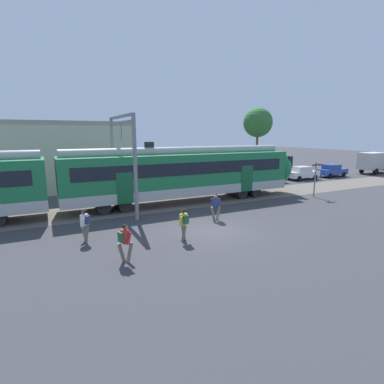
% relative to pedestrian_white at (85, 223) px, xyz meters
% --- Properties ---
extents(ground_plane, '(160.00, 160.00, 0.00)m').
position_rel_pedestrian_white_xyz_m(ground_plane, '(6.61, -1.24, -0.99)').
color(ground_plane, '#38383D').
extents(track_bed, '(80.00, 4.40, 0.01)m').
position_rel_pedestrian_white_xyz_m(track_bed, '(-2.94, 5.91, -0.98)').
color(track_bed, '#605951').
rests_on(track_bed, ground).
extents(pedestrian_white, '(0.51, 0.67, 1.67)m').
position_rel_pedestrian_white_xyz_m(pedestrian_white, '(0.00, 0.00, 0.00)').
color(pedestrian_white, '#6B6051').
rests_on(pedestrian_white, ground).
extents(pedestrian_red, '(0.69, 0.54, 1.67)m').
position_rel_pedestrian_white_xyz_m(pedestrian_red, '(1.16, -3.26, 0.00)').
color(pedestrian_red, '#6B6051').
rests_on(pedestrian_red, ground).
extents(pedestrian_yellow, '(0.54, 0.69, 1.67)m').
position_rel_pedestrian_white_xyz_m(pedestrian_yellow, '(4.42, -2.05, 0.00)').
color(pedestrian_yellow, '#6B6051').
rests_on(pedestrian_yellow, ground).
extents(pedestrian_navy, '(0.68, 0.54, 1.67)m').
position_rel_pedestrian_white_xyz_m(pedestrian_navy, '(7.79, 0.48, 0.00)').
color(pedestrian_navy, '#6B6051').
rests_on(pedestrian_navy, ground).
extents(parked_car_red, '(4.04, 1.84, 1.54)m').
position_rel_pedestrian_white_xyz_m(parked_car_red, '(20.11, 10.18, -0.21)').
color(parked_car_red, '#B22323').
rests_on(parked_car_red, ground).
extents(parked_car_white, '(4.02, 1.80, 1.54)m').
position_rel_pedestrian_white_xyz_m(parked_car_white, '(25.44, 10.40, -0.21)').
color(parked_car_white, silver).
rests_on(parked_car_white, ground).
extents(parked_car_blue, '(4.01, 1.77, 1.54)m').
position_rel_pedestrian_white_xyz_m(parked_car_blue, '(30.58, 10.53, -0.21)').
color(parked_car_blue, '#284799').
rests_on(parked_car_blue, ground).
extents(box_truck, '(5.34, 2.32, 2.82)m').
position_rel_pedestrian_white_xyz_m(box_truck, '(38.37, 10.12, 0.58)').
color(box_truck, beige).
rests_on(box_truck, ground).
extents(catenary_gantry, '(0.24, 6.64, 6.53)m').
position_rel_pedestrian_white_xyz_m(catenary_gantry, '(3.38, 5.91, 3.32)').
color(catenary_gantry, gray).
rests_on(catenary_gantry, ground).
extents(crossing_signal, '(0.96, 0.21, 3.00)m').
position_rel_pedestrian_white_xyz_m(crossing_signal, '(18.80, 2.69, 1.02)').
color(crossing_signal, gray).
rests_on(crossing_signal, ground).
extents(background_building, '(15.06, 5.00, 9.20)m').
position_rel_pedestrian_white_xyz_m(background_building, '(-1.26, 15.41, 2.22)').
color(background_building, '#B2A899').
rests_on(background_building, ground).
extents(street_tree_right, '(3.93, 3.93, 8.74)m').
position_rel_pedestrian_white_xyz_m(street_tree_right, '(24.80, 18.14, 5.75)').
color(street_tree_right, brown).
rests_on(street_tree_right, ground).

